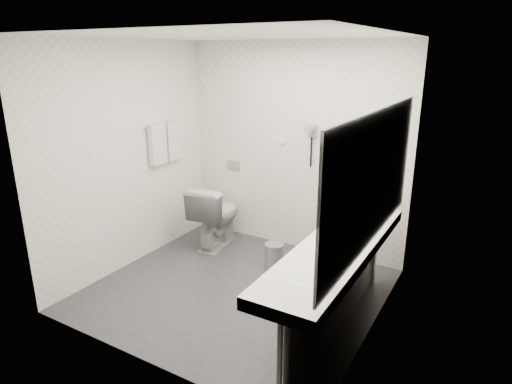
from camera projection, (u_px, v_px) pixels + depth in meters
The scene contains 31 objects.
floor at pixel (236, 290), 4.57m from camera, with size 2.80×2.80×0.00m, color #2E2F34.
ceiling at pixel (232, 35), 3.81m from camera, with size 2.80×2.80×0.00m, color white.
wall_back at pixel (293, 149), 5.26m from camera, with size 2.80×2.80×0.00m, color white.
wall_front at pixel (135, 215), 3.12m from camera, with size 2.80×2.80×0.00m, color white.
wall_left at pixel (128, 157), 4.86m from camera, with size 2.60×2.60×0.00m, color white.
wall_right at pixel (381, 197), 3.52m from camera, with size 2.60×2.60×0.00m, color white.
vanity_counter at pixel (337, 250), 3.62m from camera, with size 0.55×2.20×0.10m, color white.
vanity_panel at pixel (337, 296), 3.74m from camera, with size 0.03×2.15×0.75m, color gray.
vanity_post_near at pixel (285, 370), 2.87m from camera, with size 0.06×0.06×0.75m, color silver.
vanity_post_far at pixel (374, 251), 4.58m from camera, with size 0.06×0.06×0.75m, color silver.
mirror at pixel (374, 179), 3.30m from camera, with size 0.02×2.20×1.05m, color #B2BCC6.
basin_near at pixel (304, 280), 3.08m from camera, with size 0.40×0.31×0.05m, color white.
basin_far at pixel (361, 221), 4.15m from camera, with size 0.40×0.31×0.05m, color white.
faucet_near at pixel (331, 275), 2.96m from camera, with size 0.04×0.04×0.15m, color silver.
faucet_far at pixel (383, 216), 4.03m from camera, with size 0.04×0.04×0.15m, color silver.
soap_bottle_a at pixel (353, 240), 3.55m from camera, with size 0.05×0.05×0.11m, color beige.
soap_bottle_b at pixel (356, 232), 3.73m from camera, with size 0.07×0.07×0.09m, color beige.
soap_bottle_c at pixel (339, 241), 3.55m from camera, with size 0.04×0.04×0.11m, color beige.
glass_left at pixel (367, 229), 3.77m from camera, with size 0.06×0.06×0.12m, color silver.
toilet at pixel (216, 215), 5.52m from camera, with size 0.45×0.80×0.81m, color white.
flush_plate at pixel (234, 165), 5.75m from camera, with size 0.18×0.02×0.12m, color #B2B5BA.
pedal_bin at pixel (274, 257), 4.95m from camera, with size 0.21×0.21×0.30m, color #B2B5BA.
bin_lid at pixel (274, 245), 4.90m from camera, with size 0.21×0.21×0.01m, color #B2B5BA.
towel_rail at pixel (164, 124), 5.20m from camera, with size 0.02×0.02×0.62m, color silver.
towel_near at pixel (157, 144), 5.15m from camera, with size 0.07×0.24×0.48m, color silver.
towel_far at pixel (173, 140), 5.38m from camera, with size 0.07×0.24×0.48m, color silver.
dryer_cradle at pixel (313, 131), 5.04m from camera, with size 0.10×0.04×0.14m, color gray.
dryer_barrel at pixel (310, 129), 4.97m from camera, with size 0.08×0.08×0.14m, color gray.
dryer_cord at pixel (311, 152), 5.10m from camera, with size 0.02×0.02×0.35m, color black.
switch_plate_a at pixel (282, 140), 5.29m from camera, with size 0.09×0.02×0.09m, color white.
switch_plate_b at pixel (337, 146), 4.96m from camera, with size 0.09×0.02×0.09m, color white.
Camera 1 is at (2.21, -3.39, 2.35)m, focal length 30.82 mm.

